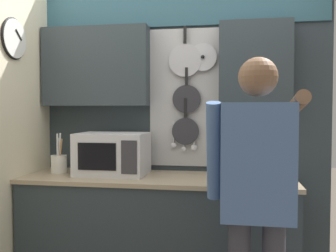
{
  "coord_description": "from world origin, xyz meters",
  "views": [
    {
      "loc": [
        0.52,
        -2.62,
        1.42
      ],
      "look_at": [
        0.05,
        0.18,
        1.29
      ],
      "focal_mm": 40.0,
      "sensor_mm": 36.0,
      "label": 1
    }
  ],
  "objects_px": {
    "knife_block": "(239,164)",
    "utensil_crock": "(59,163)",
    "microwave": "(113,154)",
    "person": "(257,186)"
  },
  "relations": [
    {
      "from": "utensil_crock",
      "to": "person",
      "type": "bearing_deg",
      "value": -23.48
    },
    {
      "from": "knife_block",
      "to": "person",
      "type": "bearing_deg",
      "value": -82.72
    },
    {
      "from": "knife_block",
      "to": "person",
      "type": "xyz_separation_m",
      "value": [
        0.08,
        -0.62,
        -0.03
      ]
    },
    {
      "from": "knife_block",
      "to": "utensil_crock",
      "type": "height_order",
      "value": "utensil_crock"
    },
    {
      "from": "microwave",
      "to": "knife_block",
      "type": "distance_m",
      "value": 0.92
    },
    {
      "from": "knife_block",
      "to": "microwave",
      "type": "bearing_deg",
      "value": -179.94
    },
    {
      "from": "microwave",
      "to": "person",
      "type": "height_order",
      "value": "person"
    },
    {
      "from": "utensil_crock",
      "to": "knife_block",
      "type": "bearing_deg",
      "value": -0.02
    },
    {
      "from": "knife_block",
      "to": "utensil_crock",
      "type": "relative_size",
      "value": 0.88
    },
    {
      "from": "microwave",
      "to": "person",
      "type": "bearing_deg",
      "value": -31.74
    }
  ]
}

